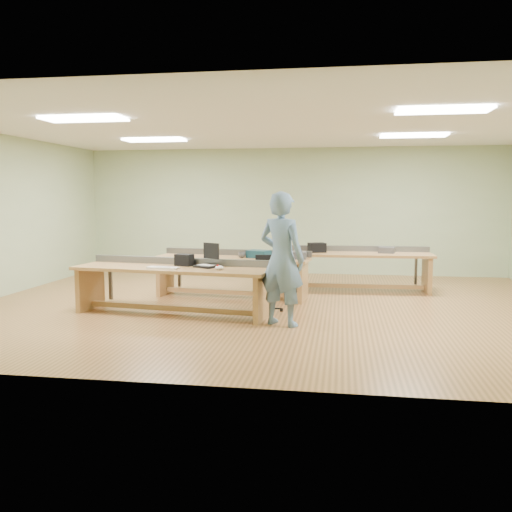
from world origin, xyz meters
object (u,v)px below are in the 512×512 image
object	(u,v)px
laptop_base	(206,266)
parts_bin_grey	(293,255)
drinks_can	(217,254)
person	(282,259)
camera_bag	(184,260)
workbench_back	(354,262)
workbench_front	(173,279)
workbench_mid	(232,267)
parts_bin_teal	(259,254)
task_chair	(268,291)
mug	(242,255)

from	to	relation	value
laptop_base	parts_bin_grey	world-z (taller)	parts_bin_grey
drinks_can	person	bearing A→B (deg)	-54.96
person	drinks_can	distance (m)	2.49
camera_bag	person	bearing A→B (deg)	-4.90
person	laptop_base	xyz separation A→B (m)	(-1.25, 0.51, -0.20)
workbench_back	parts_bin_grey	size ratio (longest dim) A/B	6.65
workbench_front	workbench_mid	world-z (taller)	same
camera_bag	parts_bin_teal	bearing A→B (deg)	70.09
camera_bag	parts_bin_grey	distance (m)	2.08
parts_bin_teal	drinks_can	bearing A→B (deg)	176.77
parts_bin_teal	task_chair	bearing A→B (deg)	-73.32
parts_bin_teal	mug	xyz separation A→B (m)	(-0.30, -0.10, -0.02)
camera_bag	parts_bin_teal	size ratio (longest dim) A/B	0.71
drinks_can	camera_bag	bearing A→B (deg)	-98.79
laptop_base	parts_bin_grey	bearing A→B (deg)	77.13
laptop_base	parts_bin_teal	world-z (taller)	parts_bin_teal
laptop_base	mug	size ratio (longest dim) A/B	2.43
workbench_back	parts_bin_grey	bearing A→B (deg)	-135.29
mug	workbench_back	bearing A→B (deg)	30.83
laptop_base	workbench_mid	bearing A→B (deg)	114.11
workbench_mid	drinks_can	xyz separation A→B (m)	(-0.29, 0.00, 0.25)
parts_bin_grey	parts_bin_teal	bearing A→B (deg)	175.34
person	mug	distance (m)	2.12
task_chair	parts_bin_grey	distance (m)	1.15
task_chair	mug	xyz separation A→B (m)	(-0.61, 0.95, 0.47)
parts_bin_teal	drinks_can	distance (m)	0.79
workbench_mid	camera_bag	size ratio (longest dim) A/B	10.69
parts_bin_grey	mug	world-z (taller)	parts_bin_grey
drinks_can	laptop_base	bearing A→B (deg)	-83.21
workbench_mid	parts_bin_grey	xyz separation A→B (m)	(1.13, -0.09, 0.26)
laptop_base	drinks_can	bearing A→B (deg)	125.00
mug	workbench_mid	bearing A→B (deg)	145.61
workbench_back	camera_bag	xyz separation A→B (m)	(-2.73, -2.44, 0.28)
workbench_back	drinks_can	bearing A→B (deg)	-159.09
workbench_mid	camera_bag	world-z (taller)	camera_bag
workbench_mid	parts_bin_teal	xyz separation A→B (m)	(0.50, -0.04, 0.26)
camera_bag	drinks_can	xyz separation A→B (m)	(0.21, 1.38, -0.04)
workbench_mid	task_chair	distance (m)	1.37
person	task_chair	world-z (taller)	person
workbench_mid	parts_bin_teal	distance (m)	0.56
person	drinks_can	size ratio (longest dim) A/B	17.25
workbench_front	laptop_base	world-z (taller)	workbench_front
workbench_mid	mug	distance (m)	0.35
workbench_front	mug	world-z (taller)	workbench_front
laptop_base	parts_bin_grey	size ratio (longest dim) A/B	0.70
camera_bag	parts_bin_grey	size ratio (longest dim) A/B	0.60
task_chair	parts_bin_teal	distance (m)	1.19
person	laptop_base	size ratio (longest dim) A/B	6.05
workbench_front	mug	size ratio (longest dim) A/B	24.64
workbench_front	laptop_base	size ratio (longest dim) A/B	10.13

